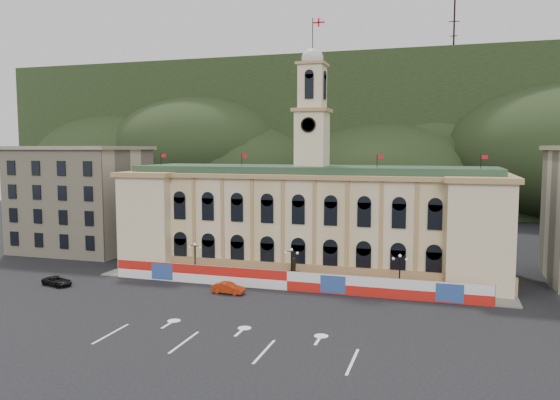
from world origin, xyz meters
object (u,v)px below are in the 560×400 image
(statue, at_px, (294,276))
(lamp_center, at_px, (291,264))
(red_sedan, at_px, (228,288))
(black_suv, at_px, (57,281))

(statue, height_order, lamp_center, lamp_center)
(red_sedan, distance_m, black_suv, 23.52)
(lamp_center, xyz_separation_m, red_sedan, (-6.68, -5.67, -2.38))
(statue, xyz_separation_m, red_sedan, (-6.68, -6.67, -0.49))
(lamp_center, bearing_deg, red_sedan, -139.66)
(lamp_center, xyz_separation_m, black_suv, (-30.00, -8.72, -2.46))
(red_sedan, bearing_deg, black_suv, 101.19)
(statue, bearing_deg, red_sedan, -135.03)
(statue, distance_m, lamp_center, 2.14)
(lamp_center, height_order, black_suv, lamp_center)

